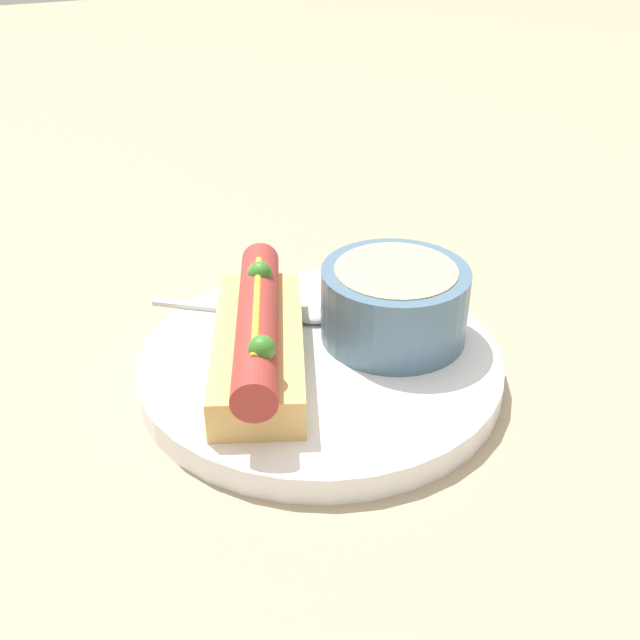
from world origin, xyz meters
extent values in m
plane|color=tan|center=(0.00, 0.00, 0.00)|extent=(4.00, 4.00, 0.00)
cylinder|color=white|center=(0.00, 0.00, 0.01)|extent=(0.27, 0.27, 0.02)
cube|color=#DBAD60|center=(-0.01, -0.05, 0.03)|extent=(0.18, 0.12, 0.03)
cylinder|color=#9E332D|center=(-0.01, -0.05, 0.06)|extent=(0.19, 0.10, 0.03)
sphere|color=#518C2D|center=(-0.05, -0.03, 0.07)|extent=(0.01, 0.01, 0.01)
sphere|color=#387A28|center=(0.05, -0.06, 0.07)|extent=(0.02, 0.02, 0.02)
sphere|color=#387A28|center=(-0.05, -0.03, 0.07)|extent=(0.02, 0.02, 0.02)
sphere|color=#518C2D|center=(-0.05, -0.03, 0.07)|extent=(0.01, 0.01, 0.01)
cylinder|color=gold|center=(-0.01, -0.05, 0.07)|extent=(0.13, 0.05, 0.01)
cylinder|color=slate|center=(0.00, 0.06, 0.05)|extent=(0.11, 0.11, 0.06)
cylinder|color=#D1C184|center=(0.00, 0.06, 0.07)|extent=(0.09, 0.09, 0.02)
cube|color=#B7B7BC|center=(-0.09, -0.05, 0.02)|extent=(0.07, 0.10, 0.00)
ellipsoid|color=#B7B7BC|center=(-0.05, 0.01, 0.02)|extent=(0.04, 0.04, 0.01)
camera|label=1|loc=(0.42, -0.19, 0.33)|focal=42.00mm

